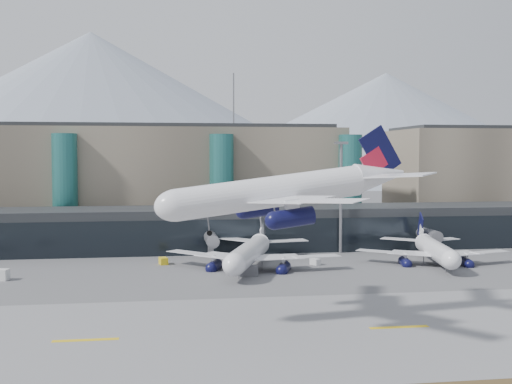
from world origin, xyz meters
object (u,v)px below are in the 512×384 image
at_px(veh_d, 427,250).
at_px(veh_g, 315,262).
at_px(hero_jet, 296,181).
at_px(jet_parked_right, 432,243).
at_px(veh_c, 248,271).
at_px(lightmast_mid, 341,190).
at_px(jet_parked_mid, 252,245).
at_px(veh_b, 163,261).

relative_size(veh_d, veh_g, 1.30).
bearing_deg(veh_g, hero_jet, -44.91).
xyz_separation_m(jet_parked_right, veh_d, (4.23, 12.66, -3.27)).
bearing_deg(veh_c, veh_d, 23.31).
bearing_deg(veh_g, lightmast_mid, 118.98).
distance_m(jet_parked_mid, veh_c, 10.20).
distance_m(lightmast_mid, veh_b, 43.78).
height_order(veh_b, veh_d, veh_d).
height_order(jet_parked_mid, veh_c, jet_parked_mid).
relative_size(lightmast_mid, hero_jet, 0.70).
xyz_separation_m(jet_parked_mid, veh_d, (42.42, 12.56, -3.75)).
bearing_deg(veh_d, lightmast_mid, 104.68).
distance_m(hero_jet, veh_g, 49.76).
xyz_separation_m(jet_parked_right, veh_b, (-55.81, 6.00, -3.36)).
xyz_separation_m(jet_parked_mid, veh_b, (-17.62, 5.90, -3.83)).
xyz_separation_m(lightmast_mid, hero_jet, (-22.99, -58.82, 4.66)).
relative_size(veh_b, veh_d, 0.88).
distance_m(lightmast_mid, jet_parked_mid, 29.34).
bearing_deg(jet_parked_right, veh_c, 113.61).
xyz_separation_m(jet_parked_mid, jet_parked_right, (38.19, -0.10, -0.47)).
relative_size(jet_parked_mid, veh_b, 15.25).
distance_m(lightmast_mid, jet_parked_right, 24.26).
height_order(lightmast_mid, veh_b, lightmast_mid).
xyz_separation_m(lightmast_mid, veh_b, (-40.44, -9.66, -13.71)).
distance_m(jet_parked_right, veh_g, 25.14).
bearing_deg(veh_d, jet_parked_mid, 129.90).
xyz_separation_m(jet_parked_right, veh_g, (-24.88, 1.05, -3.45)).
distance_m(lightmast_mid, hero_jet, 63.33).
height_order(lightmast_mid, jet_parked_mid, lightmast_mid).
xyz_separation_m(hero_jet, veh_b, (-17.45, 49.16, -18.37)).
bearing_deg(veh_g, veh_d, 83.78).
xyz_separation_m(veh_b, veh_g, (30.92, -4.96, -0.08)).
relative_size(jet_parked_right, veh_c, 9.51).
bearing_deg(veh_b, veh_d, -96.68).
xyz_separation_m(veh_c, veh_g, (15.35, 10.28, -0.35)).
bearing_deg(jet_parked_mid, veh_c, -173.57).
bearing_deg(veh_c, veh_g, 30.92).
bearing_deg(lightmast_mid, veh_g, -123.06).
bearing_deg(veh_c, jet_parked_right, 10.03).
height_order(jet_parked_right, veh_d, jet_parked_right).
distance_m(hero_jet, veh_d, 72.55).
bearing_deg(veh_c, lightmast_mid, 42.15).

